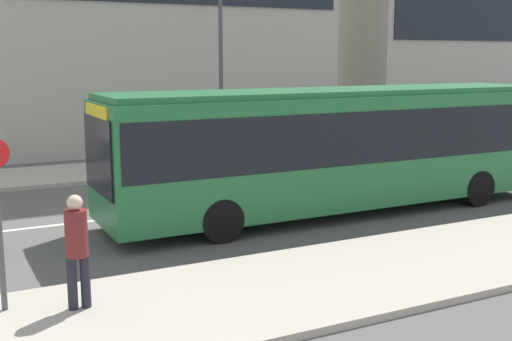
{
  "coord_description": "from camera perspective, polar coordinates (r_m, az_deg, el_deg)",
  "views": [
    {
      "loc": [
        -4.81,
        -15.25,
        3.97
      ],
      "look_at": [
        2.16,
        -1.63,
        1.21
      ],
      "focal_mm": 45.0,
      "sensor_mm": 36.0,
      "label": 1
    }
  ],
  "objects": [
    {
      "name": "sidewalk_far",
      "position": [
        22.38,
        -14.25,
        -0.14
      ],
      "size": [
        44.0,
        3.5,
        0.13
      ],
      "color": "#B2A899",
      "rests_on": "ground_plane"
    },
    {
      "name": "lane_centerline",
      "position": [
        16.48,
        -9.32,
        -3.84
      ],
      "size": [
        41.8,
        0.16,
        0.01
      ],
      "color": "silver",
      "rests_on": "ground_plane"
    },
    {
      "name": "parked_car_0",
      "position": [
        26.88,
        18.9,
        2.54
      ],
      "size": [
        4.52,
        1.89,
        1.32
      ],
      "color": "black",
      "rests_on": "ground_plane"
    },
    {
      "name": "pedestrian_near_stop",
      "position": [
        10.13,
        -15.64,
        -6.33
      ],
      "size": [
        0.35,
        0.34,
        1.79
      ],
      "rotation": [
        0.0,
        0.0,
        3.13
      ],
      "color": "#23232D",
      "rests_on": "sidewalk_near"
    },
    {
      "name": "city_bus",
      "position": [
        16.29,
        7.26,
        2.53
      ],
      "size": [
        12.08,
        2.57,
        3.14
      ],
      "rotation": [
        0.0,
        0.0,
        -0.07
      ],
      "color": "#236B38",
      "rests_on": "ground_plane"
    },
    {
      "name": "ground_plane",
      "position": [
        16.48,
        -9.32,
        -3.86
      ],
      "size": [
        120.0,
        120.0,
        0.0
      ],
      "primitive_type": "plane",
      "color": "#595654"
    },
    {
      "name": "street_lamp",
      "position": [
        22.79,
        -3.17,
        12.32
      ],
      "size": [
        0.36,
        0.36,
        7.78
      ],
      "color": "#4C4C51",
      "rests_on": "sidewalk_far"
    },
    {
      "name": "sidewalk_near",
      "position": [
        10.93,
        0.97,
        -10.72
      ],
      "size": [
        44.0,
        3.5,
        0.13
      ],
      "color": "#B2A899",
      "rests_on": "ground_plane"
    }
  ]
}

